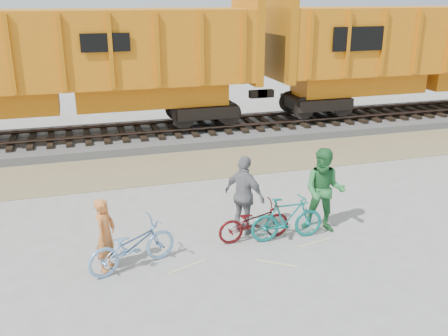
{
  "coord_description": "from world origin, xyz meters",
  "views": [
    {
      "loc": [
        -2.9,
        -9.7,
        5.32
      ],
      "look_at": [
        0.48,
        1.5,
        1.25
      ],
      "focal_mm": 40.0,
      "sensor_mm": 36.0,
      "label": 1
    }
  ],
  "objects_px": {
    "person_solo": "(105,235)",
    "bicycle_blue": "(132,245)",
    "hopper_car_center": "(63,64)",
    "person_woman": "(244,196)",
    "person_man": "(324,191)",
    "hopper_car_right": "(424,51)",
    "bicycle_maroon": "(254,222)",
    "bicycle_teal": "(287,218)"
  },
  "relations": [
    {
      "from": "person_solo",
      "to": "bicycle_blue",
      "type": "bearing_deg",
      "value": -71.78
    },
    {
      "from": "hopper_car_center",
      "to": "person_woman",
      "type": "xyz_separation_m",
      "value": [
        3.81,
        -8.65,
        -2.06
      ]
    },
    {
      "from": "hopper_car_center",
      "to": "person_man",
      "type": "relative_size",
      "value": 6.93
    },
    {
      "from": "hopper_car_center",
      "to": "bicycle_blue",
      "type": "distance_m",
      "value": 9.88
    },
    {
      "from": "hopper_car_right",
      "to": "bicycle_maroon",
      "type": "height_order",
      "value": "hopper_car_right"
    },
    {
      "from": "person_man",
      "to": "hopper_car_center",
      "type": "bearing_deg",
      "value": 153.51
    },
    {
      "from": "hopper_car_right",
      "to": "person_solo",
      "type": "height_order",
      "value": "hopper_car_right"
    },
    {
      "from": "hopper_car_center",
      "to": "person_woman",
      "type": "relative_size",
      "value": 7.41
    },
    {
      "from": "person_solo",
      "to": "bicycle_maroon",
      "type": "bearing_deg",
      "value": -54.55
    },
    {
      "from": "bicycle_teal",
      "to": "bicycle_maroon",
      "type": "bearing_deg",
      "value": 76.25
    },
    {
      "from": "hopper_car_center",
      "to": "bicycle_maroon",
      "type": "height_order",
      "value": "hopper_car_center"
    },
    {
      "from": "hopper_car_center",
      "to": "bicycle_maroon",
      "type": "bearing_deg",
      "value": -66.63
    },
    {
      "from": "hopper_car_center",
      "to": "bicycle_maroon",
      "type": "xyz_separation_m",
      "value": [
        3.91,
        -9.05,
        -2.56
      ]
    },
    {
      "from": "hopper_car_center",
      "to": "hopper_car_right",
      "type": "height_order",
      "value": "same"
    },
    {
      "from": "bicycle_teal",
      "to": "bicycle_maroon",
      "type": "distance_m",
      "value": 0.75
    },
    {
      "from": "bicycle_teal",
      "to": "person_woman",
      "type": "bearing_deg",
      "value": 55.47
    },
    {
      "from": "bicycle_maroon",
      "to": "person_man",
      "type": "distance_m",
      "value": 1.81
    },
    {
      "from": "person_man",
      "to": "person_woman",
      "type": "bearing_deg",
      "value": -160.58
    },
    {
      "from": "hopper_car_center",
      "to": "bicycle_maroon",
      "type": "distance_m",
      "value": 10.19
    },
    {
      "from": "hopper_car_center",
      "to": "hopper_car_right",
      "type": "relative_size",
      "value": 1.0
    },
    {
      "from": "bicycle_blue",
      "to": "person_woman",
      "type": "xyz_separation_m",
      "value": [
        2.7,
        0.84,
        0.44
      ]
    },
    {
      "from": "hopper_car_right",
      "to": "bicycle_blue",
      "type": "relative_size",
      "value": 7.29
    },
    {
      "from": "hopper_car_right",
      "to": "bicycle_teal",
      "type": "relative_size",
      "value": 8.1
    },
    {
      "from": "hopper_car_right",
      "to": "bicycle_maroon",
      "type": "bearing_deg",
      "value": -140.77
    },
    {
      "from": "bicycle_teal",
      "to": "person_woman",
      "type": "distance_m",
      "value": 1.1
    },
    {
      "from": "bicycle_blue",
      "to": "person_woman",
      "type": "bearing_deg",
      "value": -92.23
    },
    {
      "from": "person_woman",
      "to": "hopper_car_center",
      "type": "bearing_deg",
      "value": -9.32
    },
    {
      "from": "bicycle_teal",
      "to": "bicycle_maroon",
      "type": "height_order",
      "value": "bicycle_teal"
    },
    {
      "from": "bicycle_maroon",
      "to": "person_woman",
      "type": "xyz_separation_m",
      "value": [
        -0.1,
        0.4,
        0.5
      ]
    },
    {
      "from": "bicycle_blue",
      "to": "person_solo",
      "type": "bearing_deg",
      "value": 59.14
    },
    {
      "from": "bicycle_teal",
      "to": "hopper_car_center",
      "type": "bearing_deg",
      "value": 27.84
    },
    {
      "from": "hopper_car_center",
      "to": "bicycle_blue",
      "type": "xyz_separation_m",
      "value": [
        1.11,
        -9.5,
        -2.5
      ]
    },
    {
      "from": "hopper_car_right",
      "to": "bicycle_maroon",
      "type": "distance_m",
      "value": 14.54
    },
    {
      "from": "hopper_car_center",
      "to": "bicycle_blue",
      "type": "bearing_deg",
      "value": -83.33
    },
    {
      "from": "hopper_car_right",
      "to": "person_man",
      "type": "bearing_deg",
      "value": -135.98
    },
    {
      "from": "person_man",
      "to": "bicycle_blue",
      "type": "bearing_deg",
      "value": -142.75
    },
    {
      "from": "hopper_car_right",
      "to": "person_solo",
      "type": "distance_m",
      "value": 17.33
    },
    {
      "from": "hopper_car_center",
      "to": "person_man",
      "type": "xyz_separation_m",
      "value": [
        5.64,
        -9.05,
        -2.0
      ]
    },
    {
      "from": "person_solo",
      "to": "hopper_car_right",
      "type": "bearing_deg",
      "value": -27.32
    },
    {
      "from": "hopper_car_right",
      "to": "person_man",
      "type": "xyz_separation_m",
      "value": [
        -9.36,
        -9.05,
        -2.0
      ]
    },
    {
      "from": "hopper_car_center",
      "to": "hopper_car_right",
      "type": "distance_m",
      "value": 15.0
    },
    {
      "from": "bicycle_teal",
      "to": "person_man",
      "type": "bearing_deg",
      "value": -77.48
    }
  ]
}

